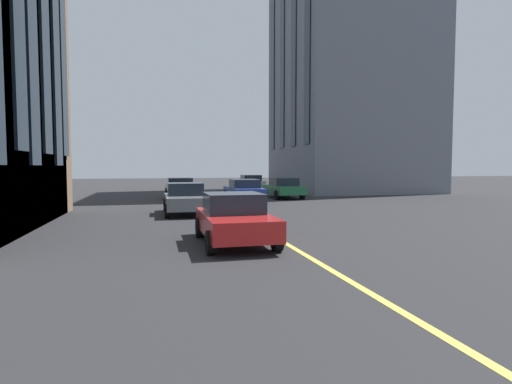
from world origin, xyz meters
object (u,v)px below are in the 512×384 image
(car_white_far, at_px, (251,182))
(car_red_parked_a, at_px, (234,218))
(car_green_trailing, at_px, (283,188))
(car_blue_parked_b, at_px, (244,190))
(car_green_mid, at_px, (180,188))
(car_grey_oncoming, at_px, (185,199))

(car_white_far, xyz_separation_m, car_red_parked_a, (-25.32, 6.29, -0.00))
(car_green_trailing, height_order, car_blue_parked_b, same)
(car_white_far, bearing_deg, car_red_parked_a, 166.05)
(car_green_mid, xyz_separation_m, car_blue_parked_b, (-3.82, -3.59, 0.00))
(car_green_trailing, distance_m, car_white_far, 9.85)
(car_green_mid, relative_size, car_grey_oncoming, 1.13)
(car_white_far, relative_size, car_blue_parked_b, 1.00)
(car_green_trailing, relative_size, car_green_mid, 1.00)
(car_blue_parked_b, height_order, car_grey_oncoming, car_grey_oncoming)
(car_white_far, bearing_deg, car_grey_oncoming, 158.20)
(car_grey_oncoming, bearing_deg, car_red_parked_a, -173.81)
(car_white_far, xyz_separation_m, car_blue_parked_b, (-12.05, 3.18, 0.00))
(car_grey_oncoming, bearing_deg, car_white_far, -21.80)
(car_green_mid, distance_m, car_grey_oncoming, 9.55)
(car_green_mid, height_order, car_blue_parked_b, same)
(car_white_far, xyz_separation_m, car_grey_oncoming, (-17.77, 7.11, -0.00))
(car_green_mid, xyz_separation_m, car_red_parked_a, (-17.09, -0.49, -0.00))
(car_green_mid, xyz_separation_m, car_white_far, (8.23, -6.78, 0.00))
(car_green_mid, relative_size, car_red_parked_a, 1.13)
(car_green_mid, bearing_deg, car_white_far, -39.46)
(car_grey_oncoming, xyz_separation_m, car_red_parked_a, (-7.55, -0.82, 0.00))
(car_red_parked_a, bearing_deg, car_white_far, -13.95)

